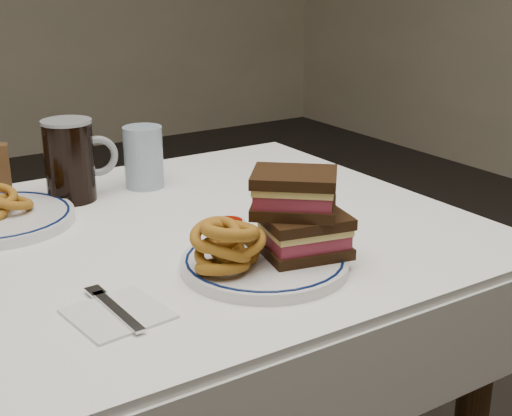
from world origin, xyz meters
TOP-DOWN VIEW (x-y plane):
  - dining_table at (0.00, 0.00)m, footprint 1.27×0.87m
  - main_plate at (0.17, -0.22)m, footprint 0.26×0.26m
  - reuben_sandwich at (0.22, -0.23)m, footprint 0.16×0.16m
  - onion_rings_main at (0.10, -0.23)m, footprint 0.12×0.11m
  - ketchup_ramekin at (0.17, -0.12)m, footprint 0.05×0.05m
  - beer_mug at (0.04, 0.26)m, footprint 0.14×0.10m
  - water_glass at (0.19, 0.26)m, footprint 0.08×0.08m
  - napkin_fork at (-0.08, -0.24)m, footprint 0.13×0.16m

SIDE VIEW (x-z plane):
  - dining_table at x=0.00m, z-range 0.27..1.02m
  - napkin_fork at x=-0.08m, z-range 0.75..0.76m
  - main_plate at x=0.17m, z-range 0.75..0.77m
  - ketchup_ramekin at x=0.17m, z-range 0.77..0.80m
  - onion_rings_main at x=0.10m, z-range 0.76..0.85m
  - water_glass at x=0.19m, z-range 0.75..0.88m
  - beer_mug at x=0.04m, z-range 0.75..0.91m
  - reuben_sandwich at x=0.22m, z-range 0.77..0.90m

